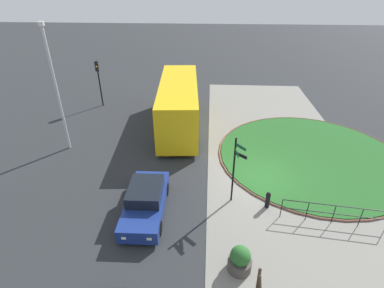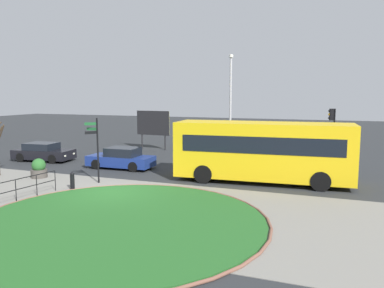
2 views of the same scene
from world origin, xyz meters
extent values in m
plane|color=#282B2D|center=(0.00, 0.00, 0.00)|extent=(120.00, 120.00, 0.00)
cube|color=gray|center=(0.00, -1.55, 0.01)|extent=(32.00, 8.90, 0.02)
cylinder|color=#235B23|center=(2.49, -3.41, 0.05)|extent=(11.05, 11.05, 0.10)
torus|color=brown|center=(2.49, -3.41, 0.06)|extent=(11.36, 11.36, 0.11)
cylinder|color=black|center=(-1.93, 1.71, 1.73)|extent=(0.09, 0.09, 3.45)
sphere|color=black|center=(-1.93, 1.71, 3.50)|extent=(0.10, 0.10, 0.10)
cube|color=#195128|center=(-2.20, 1.49, 3.24)|extent=(0.49, 0.40, 0.15)
cube|color=#195128|center=(-2.25, 1.65, 2.95)|extent=(0.55, 0.13, 0.15)
cube|color=black|center=(-2.16, 1.44, 2.77)|extent=(0.43, 0.48, 0.15)
cylinder|color=black|center=(-2.34, 0.02, 0.38)|extent=(0.22, 0.22, 0.76)
sphere|color=black|center=(-2.34, 0.02, 0.80)|extent=(0.21, 0.21, 0.21)
cube|color=black|center=(-3.24, -2.72, 1.03)|extent=(0.57, 4.47, 0.03)
cube|color=black|center=(-3.24, -2.72, 0.56)|extent=(0.57, 4.47, 0.03)
cylinder|color=black|center=(-2.97, -0.49, 0.51)|extent=(0.04, 0.04, 1.03)
cylinder|color=black|center=(-3.11, -1.61, 0.51)|extent=(0.04, 0.04, 1.03)
cylinder|color=black|center=(-3.24, -2.72, 0.51)|extent=(0.04, 0.04, 1.03)
cube|color=yellow|center=(6.31, 5.10, 1.77)|extent=(9.59, 3.24, 3.00)
cube|color=black|center=(6.22, 6.40, 2.19)|extent=(8.28, 0.60, 0.88)
cube|color=black|center=(6.40, 3.80, 2.19)|extent=(8.28, 0.60, 0.88)
cube|color=black|center=(11.03, 5.43, 1.92)|extent=(0.17, 2.12, 1.10)
cube|color=black|center=(11.03, 5.43, 3.05)|extent=(0.12, 1.42, 0.28)
cylinder|color=black|center=(9.24, 6.50, 0.50)|extent=(1.02, 0.37, 1.00)
cylinder|color=black|center=(9.41, 4.12, 0.50)|extent=(1.02, 0.37, 1.00)
cylinder|color=black|center=(3.22, 6.08, 0.50)|extent=(1.02, 0.37, 1.00)
cylinder|color=black|center=(3.38, 3.70, 0.50)|extent=(1.02, 0.37, 1.00)
cube|color=black|center=(-9.72, 6.25, 0.50)|extent=(4.39, 2.24, 0.65)
cube|color=black|center=(-9.88, 6.23, 1.07)|extent=(2.26, 1.81, 0.48)
cube|color=#EAEACC|center=(-7.66, 7.01, 0.53)|extent=(0.04, 0.20, 0.12)
cube|color=#EAEACC|center=(-7.55, 5.91, 0.53)|extent=(0.04, 0.20, 0.12)
cylinder|color=black|center=(-8.49, 7.21, 0.32)|extent=(0.66, 0.28, 0.64)
cylinder|color=black|center=(-8.33, 5.54, 0.32)|extent=(0.66, 0.28, 0.64)
cylinder|color=black|center=(-11.10, 6.96, 0.32)|extent=(0.66, 0.28, 0.64)
cylinder|color=black|center=(-10.94, 5.29, 0.32)|extent=(0.66, 0.28, 0.64)
cube|color=navy|center=(-3.00, 5.76, 0.50)|extent=(4.34, 1.81, 0.65)
cube|color=black|center=(-2.83, 5.76, 1.10)|extent=(2.04, 1.56, 0.55)
cube|color=#EAEACC|center=(-5.16, 5.20, 0.53)|extent=(0.02, 0.20, 0.12)
cube|color=#EAEACC|center=(-5.17, 6.23, 0.53)|extent=(0.02, 0.20, 0.12)
cylinder|color=black|center=(-4.32, 4.95, 0.32)|extent=(0.64, 0.23, 0.64)
cylinder|color=black|center=(-4.35, 6.52, 0.32)|extent=(0.64, 0.23, 0.64)
cylinder|color=black|center=(-1.65, 5.00, 0.32)|extent=(0.64, 0.23, 0.64)
cylinder|color=black|center=(-1.68, 6.56, 0.32)|extent=(0.64, 0.23, 0.64)
cylinder|color=black|center=(9.90, 12.05, 1.91)|extent=(0.11, 0.11, 3.83)
cube|color=black|center=(9.70, 12.00, 3.44)|extent=(0.32, 0.32, 0.78)
sphere|color=black|center=(9.56, 11.96, 3.68)|extent=(0.16, 0.16, 0.16)
sphere|color=#F2A519|center=(9.56, 11.96, 3.44)|extent=(0.16, 0.16, 0.16)
sphere|color=black|center=(9.56, 11.96, 3.19)|extent=(0.16, 0.16, 0.16)
cylinder|color=#B7B7BC|center=(2.67, 11.89, 3.72)|extent=(0.16, 0.16, 7.43)
cylinder|color=silver|center=(2.67, 11.89, 7.55)|extent=(0.32, 0.32, 0.22)
cylinder|color=black|center=(-6.06, 14.43, 1.16)|extent=(0.12, 0.12, 2.32)
cylinder|color=black|center=(-3.73, 14.26, 1.16)|extent=(0.12, 0.12, 2.32)
cube|color=yellow|center=(-4.89, 14.35, 2.32)|extent=(3.12, 0.35, 2.01)
cube|color=black|center=(-4.90, 14.28, 2.32)|extent=(3.21, 0.27, 2.11)
cylinder|color=#47423D|center=(-5.93, 1.63, 0.25)|extent=(0.91, 0.91, 0.49)
sphere|color=#286028|center=(-5.93, 1.63, 0.74)|extent=(0.77, 0.77, 0.77)
cylinder|color=#423323|center=(-8.53, 1.55, 2.56)|extent=(0.71, 0.25, 0.94)
camera|label=1|loc=(-13.53, 2.97, 9.77)|focal=27.84mm
camera|label=2|loc=(9.93, -15.41, 4.79)|focal=35.57mm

